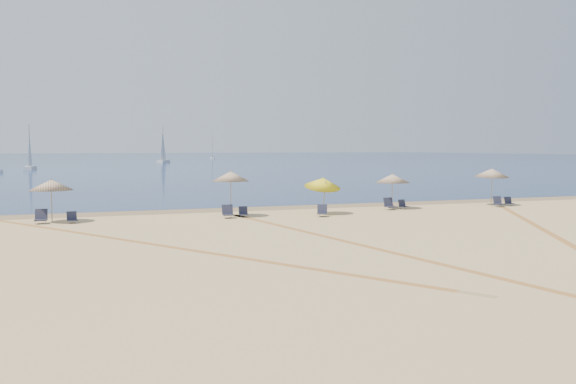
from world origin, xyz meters
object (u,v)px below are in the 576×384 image
Objects in this scene: chair_3 at (72,218)px; chair_7 at (390,204)px; chair_10 at (509,202)px; sailboat_2 at (30,156)px; chair_8 at (403,205)px; sailboat_0 at (212,152)px; umbrella_4 at (392,178)px; chair_4 at (228,212)px; chair_6 at (322,211)px; umbrella_2 at (231,176)px; chair_2 at (41,217)px; chair_5 at (243,212)px; umbrella_1 at (51,185)px; chair_9 at (498,202)px; umbrella_3 at (323,182)px; sailboat_1 at (163,152)px; umbrella_5 at (492,173)px.

chair_3 is 18.84m from chair_7.
sailboat_2 reaches higher than chair_10.
sailboat_0 reaches higher than chair_8.
chair_4 is at bearing -171.76° from umbrella_4.
umbrella_2 is at bearing -175.26° from chair_6.
chair_2 is 21.35m from chair_8.
chair_10 is at bearing -6.95° from umbrella_4.
chair_5 is (0.60, -0.49, -2.01)m from umbrella_2.
umbrella_1 reaches higher than chair_9.
umbrella_2 is at bearing 173.60° from umbrella_3.
sailboat_1 is 1.18× the size of sailboat_2.
chair_7 is at bearing 178.16° from chair_8.
chair_10 is 167.80m from sailboat_0.
umbrella_2 is 3.43× the size of chair_2.
chair_4 is at bearing -175.98° from umbrella_5.
chair_8 is at bearing -0.04° from umbrella_1.
chair_6 is 5.93m from chair_7.
chair_9 is (13.16, 1.40, 0.01)m from chair_6.
chair_8 is at bearing -178.77° from umbrella_5.
chair_2 is 84.75m from sailboat_2.
umbrella_3 is (5.37, -0.60, -0.42)m from umbrella_2.
chair_6 is 0.11× the size of sailboat_0.
chair_2 is 20.33m from chair_7.
umbrella_4 is 8.50m from chair_10.
umbrella_5 is 124.35m from sailboat_1.
umbrella_3 reaches higher than chair_5.
umbrella_2 is 0.34× the size of sailboat_0.
sailboat_2 reaches higher than umbrella_1.
chair_4 is (-18.55, -1.30, -1.87)m from umbrella_5.
sailboat_0 is 0.98× the size of sailboat_2.
umbrella_4 is 20.90m from chair_2.
umbrella_2 is 3.48× the size of chair_4.
umbrella_2 is at bearing 176.02° from chair_8.
chair_10 is (14.27, 1.73, -0.03)m from chair_6.
umbrella_4 is 1.81m from chair_8.
chair_3 is 0.08× the size of sailboat_2.
sailboat_1 is (15.12, 125.50, 2.55)m from chair_5.
sailboat_2 is at bearing 116.94° from chair_10.
chair_9 is at bearing 5.23° from chair_4.
umbrella_5 is 4.04× the size of chair_10.
chair_5 is at bearing -176.21° from umbrella_5.
sailboat_1 reaches higher than umbrella_4.
umbrella_2 is 4.18× the size of chair_8.
sailboat_1 is at bearing 84.15° from chair_7.
umbrella_3 is at bearing -69.78° from sailboat_2.
sailboat_2 is (-24.06, 84.38, 2.06)m from chair_7.
umbrella_2 reaches higher than chair_10.
sailboat_1 is (15.72, 125.01, 0.54)m from umbrella_2.
chair_6 reaches higher than chair_8.
umbrella_4 reaches higher than chair_2.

